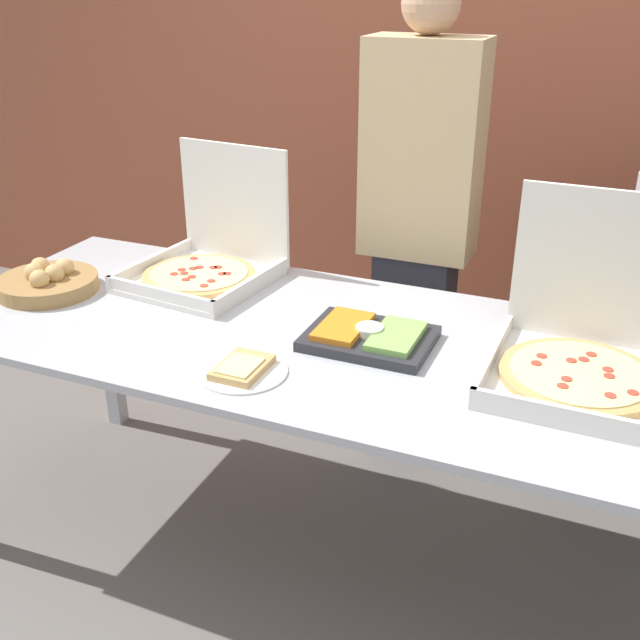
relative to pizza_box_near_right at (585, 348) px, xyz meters
name	(u,v)px	position (x,y,z in m)	size (l,w,h in m)	color
ground_plane	(320,554)	(-0.73, -0.05, -0.92)	(16.00, 16.00, 0.00)	slate
brick_wall_behind	(466,70)	(-0.73, 1.65, 0.48)	(10.00, 0.06, 2.80)	#9E5138
buffet_table	(320,360)	(-0.73, -0.05, -0.17)	(2.39, 0.94, 0.83)	#B7BABF
pizza_box_near_right	(585,348)	(0.00, 0.00, 0.00)	(0.47, 0.49, 0.46)	silver
pizza_box_near_left	(208,257)	(-1.26, 0.21, 0.00)	(0.48, 0.50, 0.44)	silver
paper_plate_front_left	(242,369)	(-0.83, -0.34, -0.07)	(0.24, 0.24, 0.03)	white
veggie_tray	(369,336)	(-0.58, -0.04, -0.06)	(0.36, 0.27, 0.05)	#28282D
bread_basket	(48,282)	(-1.70, -0.10, -0.05)	(0.33, 0.33, 0.10)	#9E7542
person_guest_cap	(418,231)	(-0.65, 0.67, 0.03)	(0.40, 0.22, 1.81)	#2D2D38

